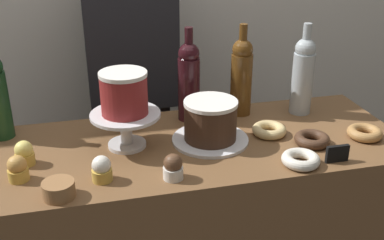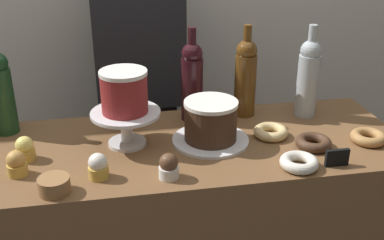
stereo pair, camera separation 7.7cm
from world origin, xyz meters
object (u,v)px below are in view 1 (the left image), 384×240
Objects in this scene: cupcake_vanilla at (102,169)px; cupcake_chocolate at (173,167)px; wine_bottle_clear at (303,74)px; cupcake_caramel at (18,169)px; donut_glazed at (269,130)px; cookie_stack at (59,189)px; cake_stand_pedestal at (126,124)px; wine_bottle_amber at (241,75)px; donut_maple at (365,133)px; donut_sugar at (301,159)px; wine_bottle_dark_red at (189,80)px; chocolate_round_cake at (211,120)px; donut_chocolate at (312,139)px; price_sign_chalkboard at (337,154)px; barista_figure at (134,103)px; white_layer_cake at (124,93)px; cupcake_lemon at (24,154)px.

cupcake_chocolate is at bearing -10.54° from cupcake_vanilla.
cupcake_caramel is (-0.95, -0.25, -0.11)m from wine_bottle_clear.
donut_glazed is 1.33× the size of cookie_stack.
wine_bottle_amber is at bearing 20.82° from cake_stand_pedestal.
donut_sugar is (-0.28, -0.11, 0.00)m from donut_maple.
donut_maple and donut_sugar have the same top height.
donut_maple is at bearing -28.33° from wine_bottle_dark_red.
wine_bottle_clear is 0.41m from wine_bottle_dark_red.
chocolate_round_cake is 2.27× the size of cupcake_caramel.
cupcake_caramel is 0.66× the size of donut_sugar.
donut_maple is 0.19m from donut_chocolate.
price_sign_chalkboard is at bearing -22.52° from cake_stand_pedestal.
barista_figure is (-0.37, 0.58, -0.10)m from donut_glazed.
donut_chocolate is at bearing -16.93° from chocolate_round_cake.
wine_bottle_clear reaches higher than chocolate_round_cake.
cake_stand_pedestal is 0.46m from wine_bottle_amber.
cupcake_caramel is 0.78m from donut_glazed.
white_layer_cake is 0.65m from price_sign_chalkboard.
cookie_stack is (0.10, -0.20, -0.01)m from cupcake_lemon.
cookie_stack is 1.20× the size of price_sign_chalkboard.
cupcake_lemon is at bearing -171.70° from white_layer_cake.
donut_sugar is at bearing -1.79° from cupcake_chocolate.
donut_glazed is (0.46, -0.03, -0.16)m from white_layer_cake.
chocolate_round_cake is 0.33m from donut_chocolate.
chocolate_round_cake is at bearing -158.41° from wine_bottle_clear.
donut_chocolate is 1.33× the size of cookie_stack.
white_layer_cake reaches higher than cookie_stack.
wine_bottle_clear is at bearing 65.17° from donut_sugar.
cupcake_chocolate is 0.49m from price_sign_chalkboard.
donut_maple is at bearing -17.56° from donut_glazed.
wine_bottle_dark_red is 4.38× the size of cupcake_chocolate.
barista_figure reaches higher than wine_bottle_amber.
cake_stand_pedestal reaches higher than cupcake_chocolate.
wine_bottle_dark_red is 0.60m from donut_maple.
wine_bottle_amber is (-0.21, 0.04, 0.00)m from wine_bottle_clear.
cupcake_vanilla is (-0.09, -0.19, -0.04)m from cake_stand_pedestal.
donut_sugar is 0.21m from donut_glazed.
chocolate_round_cake is at bearing 136.44° from donut_sugar.
donut_sugar is at bearing -129.63° from donut_chocolate.
wine_bottle_amber is 2.91× the size of donut_maple.
barista_figure reaches higher than cake_stand_pedestal.
donut_maple is at bearing 8.87° from cupcake_chocolate.
donut_maple is at bearing 4.51° from cupcake_vanilla.
wine_bottle_dark_red is at bearing 151.67° from donut_maple.
barista_figure is at bearing 116.28° from donut_sugar.
cupcake_caramel is at bearing -179.49° from donut_chocolate.
wine_bottle_dark_red is 2.91× the size of donut_sugar.
donut_maple is (0.33, -0.28, -0.13)m from wine_bottle_amber.
cupcake_chocolate is (0.40, -0.18, 0.00)m from cupcake_lemon.
cake_stand_pedestal is 1.28× the size of chocolate_round_cake.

